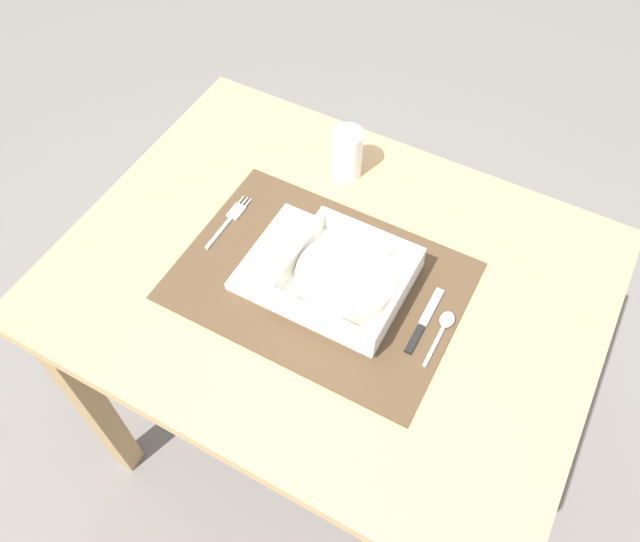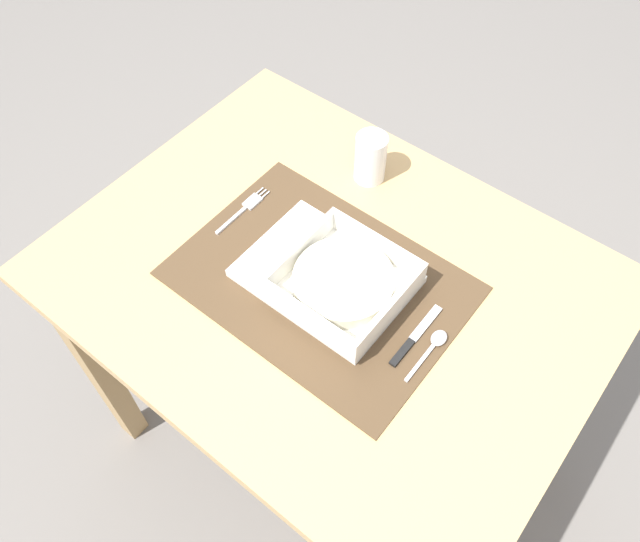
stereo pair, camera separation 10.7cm
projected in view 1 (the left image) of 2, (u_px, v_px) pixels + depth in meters
The scene contains 9 objects.
ground_plane at pixel (326, 431), 1.70m from camera, with size 6.00×6.00×0.00m, color slate.
dining_table at pixel (328, 308), 1.19m from camera, with size 0.92×0.71×0.73m.
placemat at pixel (320, 281), 1.09m from camera, with size 0.48×0.34×0.00m, color #4C3823.
serving_plate at pixel (328, 276), 1.08m from camera, with size 0.28×0.20×0.02m, color white.
porridge_bowl at pixel (346, 279), 1.05m from camera, with size 0.19×0.19×0.05m.
fork at pixel (231, 218), 1.17m from camera, with size 0.02×0.14×0.00m.
spoon at pixel (444, 325), 1.03m from camera, with size 0.02×0.11×0.01m.
butter_knife at pixel (422, 324), 1.03m from camera, with size 0.01×0.14×0.01m.
drinking_glass at pixel (347, 155), 1.20m from camera, with size 0.06×0.06×0.10m.
Camera 1 is at (0.29, -0.56, 1.63)m, focal length 35.80 mm.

